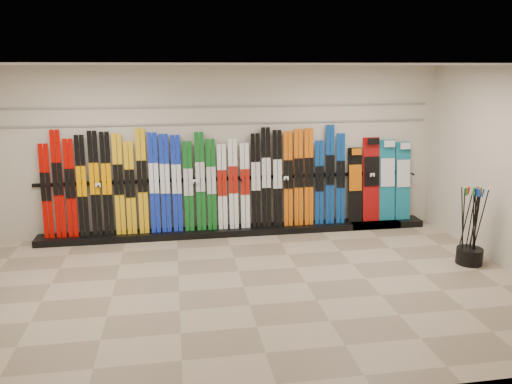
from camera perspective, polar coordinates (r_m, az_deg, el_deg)
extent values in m
plane|color=gray|center=(7.05, -1.41, -10.80)|extent=(8.00, 8.00, 0.00)
plane|color=beige|center=(9.00, -3.72, 4.68)|extent=(8.00, 0.00, 8.00)
plane|color=silver|center=(6.40, -1.58, 14.38)|extent=(8.00, 8.00, 0.00)
cube|color=black|center=(9.16, -2.03, -4.42)|extent=(8.00, 0.40, 0.12)
cube|color=#BD0600|center=(9.15, -22.86, 0.06)|extent=(0.17, 0.18, 1.61)
cube|color=#BD0600|center=(9.09, -21.68, 0.82)|extent=(0.17, 0.21, 1.84)
cube|color=#BD0600|center=(9.06, -20.43, 0.39)|extent=(0.17, 0.19, 1.68)
cube|color=black|center=(9.02, -19.27, 0.63)|extent=(0.17, 0.20, 1.74)
cube|color=black|center=(8.98, -17.94, 0.89)|extent=(0.17, 0.20, 1.81)
cube|color=black|center=(8.95, -16.67, 0.88)|extent=(0.17, 0.20, 1.79)
cube|color=gold|center=(8.93, -15.41, 0.83)|extent=(0.17, 0.20, 1.75)
cube|color=gold|center=(8.92, -14.19, 0.45)|extent=(0.17, 0.19, 1.62)
cube|color=gold|center=(8.89, -12.88, 1.18)|extent=(0.17, 0.21, 1.83)
cube|color=#122BB7|center=(8.89, -11.57, 1.00)|extent=(0.17, 0.20, 1.76)
cube|color=#122BB7|center=(8.88, -10.34, 0.96)|extent=(0.17, 0.20, 1.73)
cube|color=#122BB7|center=(8.88, -9.05, 0.94)|extent=(0.17, 0.19, 1.71)
cube|color=#11601D|center=(8.89, -7.73, 0.63)|extent=(0.17, 0.18, 1.59)
cube|color=#11601D|center=(8.89, -6.38, 1.18)|extent=(0.17, 0.20, 1.75)
cube|color=#11601D|center=(8.91, -5.13, 0.82)|extent=(0.17, 0.19, 1.62)
cube|color=white|center=(8.93, -3.88, 0.57)|extent=(0.17, 0.18, 1.53)
cube|color=white|center=(8.95, -2.61, 0.91)|extent=(0.17, 0.18, 1.62)
cube|color=white|center=(8.98, -1.26, 0.70)|extent=(0.17, 0.18, 1.54)
cube|color=black|center=(9.00, -0.02, 1.28)|extent=(0.17, 0.19, 1.70)
cube|color=black|center=(9.02, 1.17, 1.65)|extent=(0.17, 0.20, 1.81)
cube|color=black|center=(9.07, 2.48, 1.53)|extent=(0.17, 0.20, 1.76)
cube|color=#D65C0C|center=(9.11, 3.70, 1.49)|extent=(0.17, 0.20, 1.73)
cube|color=#D65C0C|center=(9.15, 4.89, 1.66)|extent=(0.17, 0.20, 1.77)
cube|color=#D65C0C|center=(9.20, 6.06, 1.72)|extent=(0.17, 0.20, 1.78)
cube|color=navy|center=(9.27, 7.25, 1.06)|extent=(0.17, 0.18, 1.55)
cube|color=navy|center=(9.31, 8.45, 1.96)|extent=(0.17, 0.21, 1.83)
cube|color=navy|center=(9.39, 9.63, 1.51)|extent=(0.17, 0.19, 1.67)
cube|color=black|center=(9.55, 11.24, 0.79)|extent=(0.27, 0.22, 1.39)
cube|color=#990C0C|center=(9.65, 13.01, 1.40)|extent=(0.32, 0.24, 1.57)
cube|color=#14728C|center=(9.78, 14.75, 1.31)|extent=(0.31, 0.24, 1.52)
cube|color=#14728C|center=(9.92, 16.44, 1.22)|extent=(0.29, 0.23, 1.47)
cylinder|color=black|center=(8.46, 23.19, -6.73)|extent=(0.39, 0.39, 0.25)
cylinder|color=black|center=(8.39, 22.77, -3.36)|extent=(0.15, 0.07, 1.17)
cylinder|color=black|center=(8.36, 23.77, -3.52)|extent=(0.05, 0.08, 1.18)
cylinder|color=black|center=(8.33, 23.59, -3.56)|extent=(0.06, 0.14, 1.18)
cylinder|color=black|center=(8.34, 23.26, -3.50)|extent=(0.15, 0.09, 1.17)
cylinder|color=black|center=(8.45, 23.66, -3.32)|extent=(0.05, 0.14, 1.18)
cylinder|color=black|center=(8.32, 22.58, -3.47)|extent=(0.14, 0.12, 1.17)
cylinder|color=black|center=(8.31, 24.13, -3.65)|extent=(0.13, 0.12, 1.17)
cylinder|color=black|center=(8.31, 22.52, -3.50)|extent=(0.09, 0.15, 1.17)
cylinder|color=black|center=(8.35, 23.58, -3.53)|extent=(0.12, 0.11, 1.17)
cylinder|color=black|center=(8.32, 23.83, -3.60)|extent=(0.11, 0.08, 1.18)
cylinder|color=black|center=(8.31, 23.75, -3.62)|extent=(0.11, 0.06, 1.18)
cube|color=gray|center=(8.91, -3.76, 7.84)|extent=(7.60, 0.02, 0.03)
cube|color=gray|center=(8.88, -3.79, 9.76)|extent=(7.60, 0.02, 0.03)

